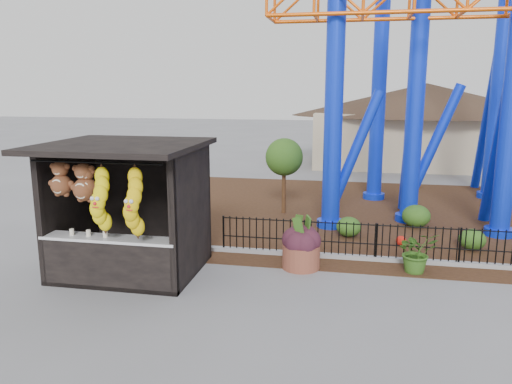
% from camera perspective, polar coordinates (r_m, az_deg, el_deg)
% --- Properties ---
extents(ground, '(120.00, 120.00, 0.00)m').
position_cam_1_polar(ground, '(10.62, -1.50, -12.28)').
color(ground, slate).
rests_on(ground, ground).
extents(mulch_bed, '(18.00, 12.00, 0.02)m').
position_cam_1_polar(mulch_bed, '(18.08, 16.71, -2.55)').
color(mulch_bed, '#331E11').
rests_on(mulch_bed, ground).
extents(curb, '(18.00, 0.18, 0.12)m').
position_cam_1_polar(curb, '(13.30, 18.71, -7.59)').
color(curb, gray).
rests_on(curb, ground).
extents(prize_booth, '(3.50, 3.40, 3.12)m').
position_cam_1_polar(prize_booth, '(11.89, -14.88, -2.21)').
color(prize_booth, black).
rests_on(prize_booth, ground).
extents(picket_fence, '(12.20, 0.06, 1.00)m').
position_cam_1_polar(picket_fence, '(13.33, 22.69, -5.86)').
color(picket_fence, black).
rests_on(picket_fence, ground).
extents(roller_coaster, '(11.00, 6.37, 10.82)m').
position_cam_1_polar(roller_coaster, '(18.06, 21.60, 17.72)').
color(roller_coaster, '#0D2DE4').
rests_on(roller_coaster, ground).
extents(terracotta_planter, '(0.95, 0.95, 0.59)m').
position_cam_1_polar(terracotta_planter, '(12.34, 5.17, -7.35)').
color(terracotta_planter, brown).
rests_on(terracotta_planter, ground).
extents(planter_foliage, '(0.70, 0.70, 0.64)m').
position_cam_1_polar(planter_foliage, '(12.16, 5.23, -4.62)').
color(planter_foliage, '#33141F').
rests_on(planter_foliage, terracotta_planter).
extents(potted_plant, '(1.12, 1.04, 1.03)m').
position_cam_1_polar(potted_plant, '(12.55, 17.89, -6.51)').
color(potted_plant, '#1C601C').
rests_on(potted_plant, ground).
extents(landscaping, '(9.03, 3.11, 0.70)m').
position_cam_1_polar(landscaping, '(15.72, 20.82, -3.84)').
color(landscaping, '#2A4E17').
rests_on(landscaping, mulch_bed).
extents(pavilion, '(15.00, 15.00, 4.80)m').
position_cam_1_polar(pavilion, '(29.74, 18.78, 8.73)').
color(pavilion, '#BFAD8C').
rests_on(pavilion, ground).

